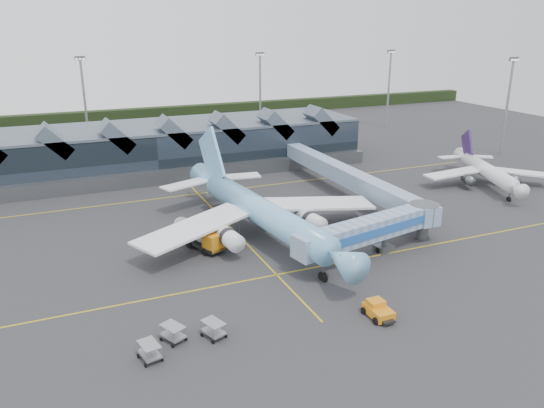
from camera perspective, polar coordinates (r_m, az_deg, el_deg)
name	(u,v)px	position (r m, az deg, el deg)	size (l,w,h in m)	color
ground	(253,251)	(73.02, -2.02, -5.04)	(260.00, 260.00, 0.00)	#2C2C2F
taxi_stripes	(230,226)	(81.73, -4.55, -2.42)	(120.00, 60.00, 0.01)	gold
tree_line_far	(128,115)	(176.20, -15.23, 9.18)	(260.00, 4.00, 4.00)	black
terminal	(149,148)	(114.03, -13.14, 5.84)	(90.00, 22.25, 12.52)	black
light_masts	(240,96)	(134.06, -3.43, 11.48)	(132.40, 42.56, 22.45)	gray
main_airliner	(258,210)	(76.20, -1.48, -0.65)	(37.87, 43.86, 14.09)	#76BCEF
regional_jet	(486,170)	(109.64, 22.02, 3.38)	(23.29, 26.06, 9.21)	white
jet_bridge	(380,227)	(72.29, 11.51, -2.48)	(24.52, 8.13, 5.45)	#738CC0
fuel_truck	(197,234)	(74.53, -8.04, -3.18)	(5.51, 9.66, 3.28)	black
pushback_tug	(378,310)	(58.33, 11.35, -11.13)	(2.47, 3.89, 1.71)	orange
baggage_carts	(179,337)	(53.35, -9.93, -13.89)	(8.68, 4.93, 1.69)	#96989F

